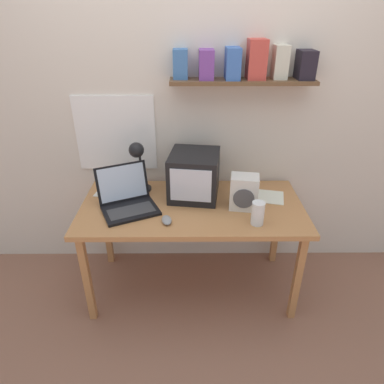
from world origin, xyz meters
name	(u,v)px	position (x,y,z in m)	size (l,w,h in m)	color
ground_plane	(192,285)	(0.00, 0.00, 0.00)	(12.00, 12.00, 0.00)	#90624E
back_wall	(192,103)	(0.01, 0.42, 1.31)	(5.60, 0.24, 2.60)	silver
corner_desk	(192,213)	(0.00, 0.00, 0.66)	(1.49, 0.73, 0.72)	#B97D49
crt_monitor	(194,175)	(0.02, 0.14, 0.88)	(0.37, 0.40, 0.31)	black
laptop	(127,198)	(-0.43, -0.02, 0.79)	(0.45, 0.43, 0.26)	black
desk_lamp	(138,159)	(-0.37, 0.18, 0.99)	(0.13, 0.18, 0.38)	black
juice_glass	(258,214)	(0.40, -0.23, 0.79)	(0.08, 0.08, 0.15)	white
space_heater	(244,192)	(0.34, -0.03, 0.84)	(0.20, 0.16, 0.23)	silver
computer_mouse	(167,220)	(-0.16, -0.21, 0.74)	(0.08, 0.11, 0.03)	gray
loose_paper_near_laptop	(114,191)	(-0.56, 0.19, 0.72)	(0.27, 0.23, 0.00)	white
open_notebook	(270,197)	(0.55, 0.11, 0.72)	(0.23, 0.23, 0.00)	white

